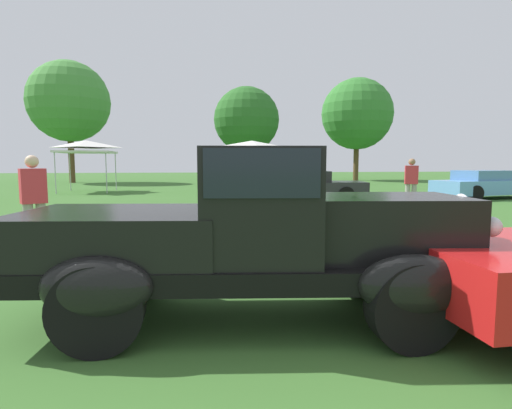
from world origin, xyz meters
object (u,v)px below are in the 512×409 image
object	(u,v)px
show_car_skyblue	(484,185)
spectator_near_truck	(34,200)
feature_pickup_truck	(251,234)
show_car_charcoal	(307,187)
spectator_between_cars	(411,182)
canopy_tent_left_field	(86,146)
canopy_tent_center_field	(252,146)

from	to	relation	value
show_car_skyblue	spectator_near_truck	world-z (taller)	spectator_near_truck
show_car_skyblue	spectator_near_truck	xyz separation A→B (m)	(-15.04, -8.65, 0.31)
feature_pickup_truck	spectator_near_truck	bearing A→B (deg)	132.63
show_car_charcoal	show_car_skyblue	size ratio (longest dim) A/B	0.96
spectator_between_cars	show_car_charcoal	bearing A→B (deg)	127.96
show_car_skyblue	canopy_tent_left_field	world-z (taller)	canopy_tent_left_field
show_car_skyblue	feature_pickup_truck	bearing A→B (deg)	-133.68
spectator_near_truck	canopy_tent_left_field	world-z (taller)	canopy_tent_left_field
feature_pickup_truck	canopy_tent_center_field	world-z (taller)	canopy_tent_center_field
feature_pickup_truck	show_car_charcoal	world-z (taller)	feature_pickup_truck
spectator_near_truck	show_car_charcoal	bearing A→B (deg)	49.67
feature_pickup_truck	spectator_near_truck	distance (m)	4.91
canopy_tent_center_field	feature_pickup_truck	bearing A→B (deg)	-97.52
spectator_between_cars	canopy_tent_left_field	xyz separation A→B (m)	(-12.69, 10.20, 1.51)
spectator_near_truck	canopy_tent_left_field	xyz separation A→B (m)	(-2.95, 15.27, 1.51)
spectator_near_truck	spectator_between_cars	distance (m)	10.98
spectator_between_cars	feature_pickup_truck	bearing A→B (deg)	-126.42
feature_pickup_truck	show_car_skyblue	bearing A→B (deg)	46.32
spectator_between_cars	canopy_tent_center_field	size ratio (longest dim) A/B	0.54
show_car_charcoal	spectator_between_cars	size ratio (longest dim) A/B	2.74
feature_pickup_truck	spectator_near_truck	xyz separation A→B (m)	(-3.33, 3.61, 0.05)
spectator_between_cars	spectator_near_truck	bearing A→B (deg)	-152.48
show_car_skyblue	canopy_tent_left_field	bearing A→B (deg)	159.79
feature_pickup_truck	canopy_tent_center_field	xyz separation A→B (m)	(2.38, 18.00, 1.56)
show_car_skyblue	canopy_tent_left_field	xyz separation A→B (m)	(-17.99, 6.62, 1.82)
show_car_charcoal	canopy_tent_left_field	distance (m)	12.34
show_car_charcoal	canopy_tent_center_field	xyz separation A→B (m)	(-1.43, 5.98, 1.82)
show_car_charcoal	show_car_skyblue	bearing A→B (deg)	1.77
spectator_near_truck	canopy_tent_center_field	size ratio (longest dim) A/B	0.54
spectator_near_truck	spectator_between_cars	size ratio (longest dim) A/B	1.00
feature_pickup_truck	spectator_near_truck	world-z (taller)	feature_pickup_truck
show_car_charcoal	spectator_between_cars	world-z (taller)	spectator_between_cars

